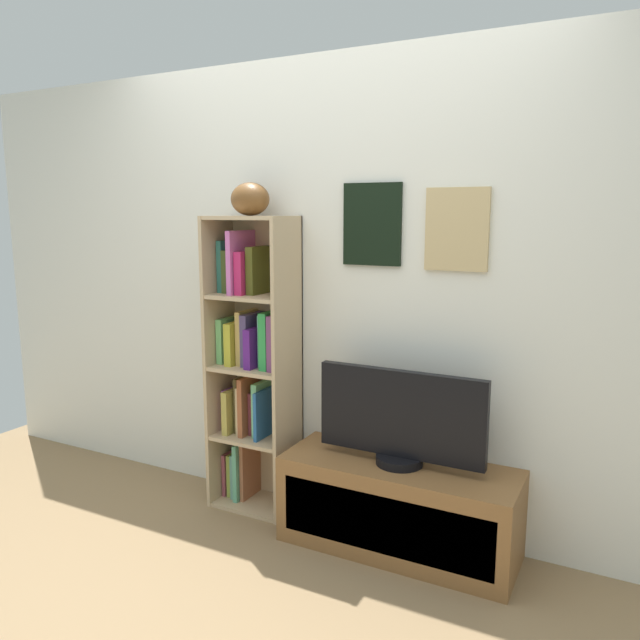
{
  "coord_description": "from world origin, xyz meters",
  "views": [
    {
      "loc": [
        1.42,
        -1.68,
        1.58
      ],
      "look_at": [
        0.1,
        0.85,
        1.08
      ],
      "focal_mm": 34.61,
      "sensor_mm": 36.0,
      "label": 1
    }
  ],
  "objects_px": {
    "bookshelf": "(252,363)",
    "tv_stand": "(398,507)",
    "television": "(400,418)",
    "football": "(250,199)"
  },
  "relations": [
    {
      "from": "bookshelf",
      "to": "football",
      "type": "bearing_deg",
      "value": -50.4
    },
    {
      "from": "bookshelf",
      "to": "tv_stand",
      "type": "distance_m",
      "value": 1.05
    },
    {
      "from": "bookshelf",
      "to": "television",
      "type": "bearing_deg",
      "value": -6.26
    },
    {
      "from": "football",
      "to": "television",
      "type": "relative_size",
      "value": 0.33
    },
    {
      "from": "bookshelf",
      "to": "television",
      "type": "distance_m",
      "value": 0.89
    },
    {
      "from": "bookshelf",
      "to": "tv_stand",
      "type": "relative_size",
      "value": 1.42
    },
    {
      "from": "football",
      "to": "tv_stand",
      "type": "bearing_deg",
      "value": -4.39
    },
    {
      "from": "bookshelf",
      "to": "television",
      "type": "height_order",
      "value": "bookshelf"
    },
    {
      "from": "tv_stand",
      "to": "television",
      "type": "relative_size",
      "value": 1.39
    },
    {
      "from": "bookshelf",
      "to": "football",
      "type": "distance_m",
      "value": 0.86
    }
  ]
}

